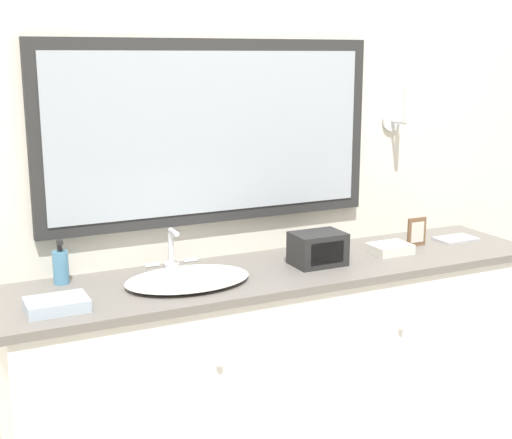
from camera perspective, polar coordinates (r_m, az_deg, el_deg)
The scene contains 9 objects.
wall_back at distance 2.89m, azimuth -0.38°, elevation 4.88°, with size 8.00×0.18×2.55m.
vanity_counter at distance 2.89m, azimuth 2.20°, elevation -12.35°, with size 2.15×0.51×0.90m.
sink_basin at distance 2.55m, azimuth -5.54°, elevation -4.67°, with size 0.45×0.36×0.17m.
soap_bottle at distance 2.61m, azimuth -15.36°, elevation -3.63°, with size 0.06×0.06×0.16m.
appliance_box at distance 2.75m, azimuth 4.98°, elevation -2.35°, with size 0.20×0.14×0.13m.
picture_frame at distance 3.09m, azimuth 12.73°, elevation -0.98°, with size 0.09×0.01×0.12m.
hand_towel_near_sink at distance 2.97m, azimuth 10.66°, elevation -2.30°, with size 0.16×0.12×0.04m.
hand_towel_far_corner at distance 2.36m, azimuth -15.65°, elevation -6.57°, with size 0.19×0.13×0.04m.
metal_tray at distance 3.24m, azimuth 15.67°, elevation -1.49°, with size 0.18×0.11×0.01m.
Camera 1 is at (-1.23, -2.03, 1.69)m, focal length 50.00 mm.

